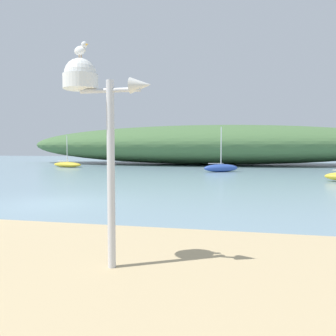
{
  "coord_description": "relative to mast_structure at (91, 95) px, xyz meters",
  "views": [
    {
      "loc": [
        6.62,
        -10.96,
        2.07
      ],
      "look_at": [
        3.28,
        4.83,
        1.06
      ],
      "focal_mm": 35.75,
      "sensor_mm": 36.0,
      "label": 1
    }
  ],
  "objects": [
    {
      "name": "sailboat_near_shore",
      "position": [
        0.79,
        23.27,
        -2.52
      ],
      "size": [
        3.04,
        2.02,
        3.74
      ],
      "color": "#2D4C9E",
      "rests_on": "ground"
    },
    {
      "name": "seagull_on_radar",
      "position": [
        -0.15,
        -0.01,
        0.68
      ],
      "size": [
        0.32,
        0.2,
        0.23
      ],
      "color": "orange",
      "rests_on": "mast_structure"
    },
    {
      "name": "distant_hill",
      "position": [
        -1.36,
        35.7,
        -0.52
      ],
      "size": [
        45.49,
        13.03,
        4.69
      ],
      "primitive_type": "ellipsoid",
      "color": "#476B3D",
      "rests_on": "ground"
    },
    {
      "name": "mast_structure",
      "position": [
        0.0,
        0.0,
        0.0
      ],
      "size": [
        1.38,
        0.53,
        3.22
      ],
      "color": "silver",
      "rests_on": "beach_sand"
    },
    {
      "name": "ground_plane",
      "position": [
        -4.4,
        6.16,
        -2.87
      ],
      "size": [
        120.0,
        120.0,
        0.0
      ],
      "primitive_type": "plane",
      "color": "#7A99A8"
    },
    {
      "name": "sailboat_off_point",
      "position": [
        -15.04,
        26.65,
        -2.59
      ],
      "size": [
        3.64,
        1.86,
        3.25
      ],
      "color": "gold",
      "rests_on": "ground"
    }
  ]
}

